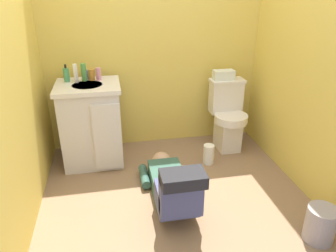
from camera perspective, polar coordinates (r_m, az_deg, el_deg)
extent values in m
cube|color=#8A6A4D|center=(2.88, 1.04, -12.15)|extent=(2.75, 3.07, 0.04)
cube|color=#DEC051|center=(3.40, -2.68, 16.06)|extent=(2.41, 0.08, 2.40)
cube|color=#DEC051|center=(2.41, -27.40, 9.81)|extent=(0.08, 2.07, 2.40)
cube|color=#DEC051|center=(2.84, 25.45, 12.08)|extent=(0.08, 2.07, 2.40)
cube|color=silver|center=(3.55, 10.59, -1.09)|extent=(0.22, 0.30, 0.38)
cylinder|color=silver|center=(3.42, 11.19, 1.35)|extent=(0.35, 0.35, 0.08)
cube|color=silver|center=(3.53, 10.30, 5.09)|extent=(0.34, 0.17, 0.34)
cube|color=silver|center=(3.47, 10.53, 7.97)|extent=(0.36, 0.19, 0.03)
cube|color=silver|center=(3.25, -13.47, 0.04)|extent=(0.56, 0.48, 0.78)
cube|color=silver|center=(3.11, -14.21, 6.93)|extent=(0.60, 0.52, 0.04)
cylinder|color=silver|center=(3.09, -14.21, 6.73)|extent=(0.28, 0.28, 0.05)
cube|color=silver|center=(3.02, -10.71, -2.06)|extent=(0.26, 0.03, 0.66)
cylinder|color=silver|center=(3.22, -14.25, 8.85)|extent=(0.02, 0.02, 0.10)
cube|color=#33594C|center=(2.86, -0.02, -9.88)|extent=(0.29, 0.52, 0.17)
sphere|color=tan|center=(3.13, -1.17, -6.36)|extent=(0.19, 0.19, 0.19)
cube|color=#474D7A|center=(2.52, 1.57, -12.64)|extent=(0.31, 0.28, 0.20)
cube|color=#474D7A|center=(2.34, 2.36, -12.34)|extent=(0.31, 0.12, 0.32)
cube|color=black|center=(2.20, 2.70, -9.39)|extent=(0.31, 0.19, 0.09)
cylinder|color=#33594C|center=(2.98, -4.24, -8.93)|extent=(0.08, 0.30, 0.08)
cube|color=silver|center=(3.44, 9.90, 8.99)|extent=(0.22, 0.11, 0.10)
cylinder|color=#499C65|center=(3.22, -17.70, 8.69)|extent=(0.06, 0.06, 0.13)
cylinder|color=black|center=(3.20, -17.89, 10.12)|extent=(0.02, 0.02, 0.04)
cylinder|color=white|center=(3.16, -16.21, 9.03)|extent=(0.04, 0.04, 0.18)
cylinder|color=#4F994A|center=(3.19, -14.82, 9.27)|extent=(0.05, 0.05, 0.17)
cylinder|color=#C9842D|center=(3.21, -13.51, 8.92)|extent=(0.06, 0.06, 0.11)
cylinder|color=pink|center=(3.19, -12.34, 9.07)|extent=(0.05, 0.05, 0.12)
cylinder|color=gray|center=(2.59, 25.57, -15.56)|extent=(0.21, 0.21, 0.27)
cylinder|color=white|center=(3.26, 7.27, -5.03)|extent=(0.11, 0.11, 0.20)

